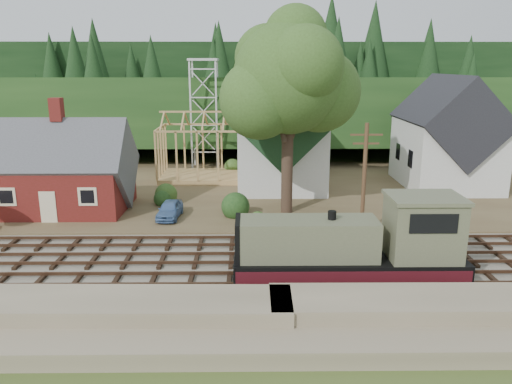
{
  "coord_description": "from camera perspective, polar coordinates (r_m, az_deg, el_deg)",
  "views": [
    {
      "loc": [
        -0.89,
        -28.4,
        11.88
      ],
      "look_at": [
        -0.49,
        6.0,
        3.0
      ],
      "focal_mm": 35.0,
      "sensor_mm": 36.0,
      "label": 1
    }
  ],
  "objects": [
    {
      "name": "railroad_bed",
      "position": [
        30.76,
        1.06,
        -8.08
      ],
      "size": [
        64.0,
        11.0,
        0.16
      ],
      "primitive_type": "cube",
      "color": "#726B5B",
      "rests_on": "ground"
    },
    {
      "name": "ground",
      "position": [
        30.79,
        1.05,
        -8.22
      ],
      "size": [
        140.0,
        140.0,
        0.0
      ],
      "primitive_type": "plane",
      "color": "#384C1E",
      "rests_on": "ground"
    },
    {
      "name": "timber_frame",
      "position": [
        51.38,
        -6.38,
        4.74
      ],
      "size": [
        8.2,
        6.2,
        6.99
      ],
      "color": "tan",
      "rests_on": "village_flat"
    },
    {
      "name": "telegraph_pole_near",
      "position": [
        35.34,
        12.26,
        1.67
      ],
      "size": [
        2.2,
        0.28,
        8.0
      ],
      "color": "#4C331E",
      "rests_on": "ground"
    },
    {
      "name": "village_flat",
      "position": [
        47.86,
        0.42,
        0.29
      ],
      "size": [
        64.0,
        26.0,
        0.3
      ],
      "primitive_type": "cube",
      "color": "brown",
      "rests_on": "ground"
    },
    {
      "name": "church",
      "position": [
        48.63,
        2.77,
        6.54
      ],
      "size": [
        8.4,
        15.17,
        13.0
      ],
      "color": "silver",
      "rests_on": "village_flat"
    },
    {
      "name": "locomotive",
      "position": [
        27.81,
        11.62,
        -6.27
      ],
      "size": [
        12.35,
        3.09,
        4.93
      ],
      "color": "black",
      "rests_on": "railroad_bed"
    },
    {
      "name": "depot",
      "position": [
        43.08,
        -21.19,
        1.88
      ],
      "size": [
        10.8,
        7.41,
        9.0
      ],
      "color": "#5B1B14",
      "rests_on": "village_flat"
    },
    {
      "name": "big_tree",
      "position": [
        38.64,
        3.96,
        11.97
      ],
      "size": [
        10.9,
        8.4,
        14.7
      ],
      "color": "#38281E",
      "rests_on": "village_flat"
    },
    {
      "name": "car_blue",
      "position": [
        39.04,
        -9.83,
        -1.97
      ],
      "size": [
        1.83,
        4.03,
        1.34
      ],
      "primitive_type": "imported",
      "rotation": [
        0.0,
        0.0,
        -0.06
      ],
      "color": "#5178AF",
      "rests_on": "village_flat"
    },
    {
      "name": "lattice_tower",
      "position": [
        56.66,
        -5.98,
        12.53
      ],
      "size": [
        3.2,
        3.2,
        12.12
      ],
      "color": "silver",
      "rests_on": "village_flat"
    },
    {
      "name": "farmhouse",
      "position": [
        51.5,
        20.97,
        5.69
      ],
      "size": [
        8.4,
        10.8,
        10.6
      ],
      "color": "silver",
      "rests_on": "village_flat"
    },
    {
      "name": "embankment",
      "position": [
        23.19,
        1.7,
        -16.35
      ],
      "size": [
        64.0,
        5.0,
        1.6
      ],
      "primitive_type": "cube",
      "color": "#7F7259",
      "rests_on": "ground"
    },
    {
      "name": "ridge",
      "position": [
        87.21,
        -0.07,
        6.65
      ],
      "size": [
        80.0,
        20.0,
        12.0
      ],
      "primitive_type": "cube",
      "color": "black",
      "rests_on": "ground"
    },
    {
      "name": "hillside",
      "position": [
        71.4,
        0.06,
        4.9
      ],
      "size": [
        70.0,
        28.96,
        12.74
      ],
      "primitive_type": "cube",
      "rotation": [
        -0.17,
        0.0,
        0.0
      ],
      "color": "#1E3F19",
      "rests_on": "ground"
    }
  ]
}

